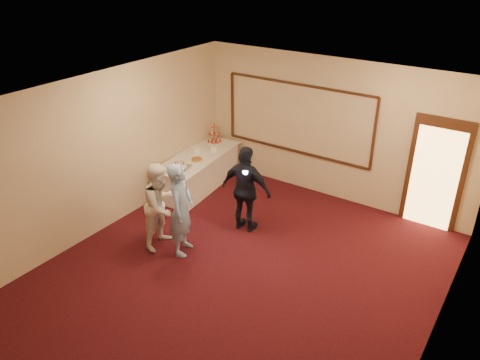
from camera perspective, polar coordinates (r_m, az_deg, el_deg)
name	(u,v)px	position (r m, az deg, el deg)	size (l,w,h in m)	color
floor	(237,277)	(7.94, -0.35, -11.70)	(7.00, 7.00, 0.00)	black
room_walls	(237,167)	(6.87, -0.39, 1.65)	(6.04, 7.04, 3.02)	beige
wall_molding	(297,119)	(10.18, 7.00, 7.41)	(3.45, 0.04, 1.55)	black
doorway	(435,175)	(9.51, 22.69, 0.61)	(1.05, 0.07, 2.20)	black
buffet_table	(199,171)	(10.54, -5.06, 1.07)	(1.14, 2.41, 0.77)	white
pavlova_tray	(180,168)	(9.67, -7.33, 1.50)	(0.47, 0.53, 0.18)	silver
cupcake_stand	(214,134)	(11.08, -3.16, 5.58)	(0.33, 0.33, 0.49)	#C8413A
plate_stack_a	(197,151)	(10.45, -5.31, 3.59)	(0.19, 0.19, 0.16)	white
plate_stack_b	(213,148)	(10.55, -3.25, 3.86)	(0.17, 0.17, 0.14)	white
tart	(197,160)	(10.14, -5.30, 2.50)	(0.26, 0.26, 0.05)	white
man	(181,210)	(8.13, -7.16, -3.59)	(0.63, 0.41, 1.71)	#86A9DB
woman	(161,205)	(8.42, -9.58, -3.06)	(0.78, 0.61, 1.61)	white
guest	(246,190)	(8.71, 0.76, -1.19)	(1.00, 0.42, 1.71)	black
camera_flash	(245,172)	(8.37, 0.64, 0.93)	(0.07, 0.04, 0.05)	white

